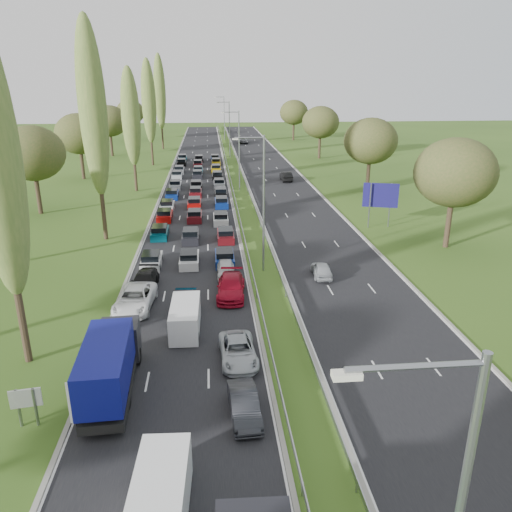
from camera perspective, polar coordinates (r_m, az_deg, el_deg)
name	(u,v)px	position (r m, az deg, el deg)	size (l,w,h in m)	color
ground	(239,188)	(80.74, -1.97, 7.82)	(260.00, 260.00, 0.00)	#315019
near_carriageway	(197,185)	(83.09, -6.77, 8.03)	(10.50, 215.00, 0.04)	black
far_carriageway	(278,184)	(83.83, 2.59, 8.25)	(10.50, 215.00, 0.04)	black
central_reservation	(238,181)	(83.08, -2.08, 8.54)	(2.36, 215.00, 0.32)	gray
lamp_columns	(239,151)	(77.77, -1.93, 11.86)	(0.18, 140.18, 12.00)	gray
poplar_row	(118,113)	(68.20, -15.52, 15.51)	(2.80, 127.80, 22.44)	#2D2116
woodland_left	(23,157)	(65.93, -25.10, 10.17)	(8.00, 166.00, 11.10)	#2D2116
woodland_right	(390,148)	(70.42, 15.05, 11.80)	(8.00, 153.00, 11.10)	#2D2116
traffic_queue_fill	(196,189)	(77.96, -6.85, 7.60)	(9.02, 68.35, 0.80)	silver
near_car_2	(135,299)	(38.61, -13.66, -4.78)	(2.61, 5.66, 1.57)	white
near_car_3	(144,281)	(42.00, -12.63, -2.82)	(1.93, 4.75, 1.38)	black
near_car_7	(184,308)	(36.74, -8.28, -5.89)	(1.88, 4.62, 1.34)	#042E45
near_car_9	(244,405)	(26.49, -1.36, -16.66)	(1.41, 4.05, 1.34)	#212227
near_car_10	(238,351)	(31.03, -2.07, -10.78)	(2.17, 4.71, 1.31)	#ABB1B5
near_car_11	(231,287)	(39.72, -2.88, -3.54)	(2.16, 5.30, 1.54)	maroon
near_car_12	(226,269)	(43.71, -3.47, -1.50)	(1.56, 3.89, 1.32)	silver
far_car_0	(322,269)	(43.97, 7.52, -1.53)	(1.53, 3.81, 1.30)	#A0A4A9
far_car_1	(286,176)	(86.26, 3.46, 9.08)	(1.62, 4.66, 1.53)	black
far_car_2	(243,140)	(139.53, -1.46, 13.10)	(2.60, 5.64, 1.57)	slate
blue_lorry	(110,364)	(28.63, -16.32, -11.79)	(2.29, 8.23, 3.48)	black
white_van_front	(161,495)	(21.84, -10.83, -25.21)	(2.03, 5.19, 2.08)	silver
white_van_rear	(185,316)	(34.76, -8.07, -6.85)	(1.91, 4.86, 1.95)	silver
info_sign	(26,402)	(27.90, -24.78, -14.93)	(1.50, 0.31, 2.10)	gray
direction_sign	(380,197)	(59.45, 14.04, 6.53)	(3.87, 1.19, 5.20)	gray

